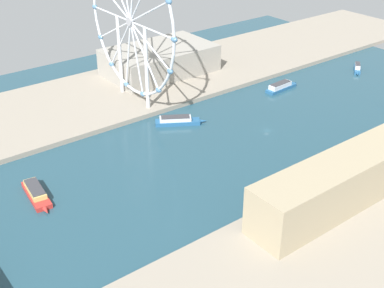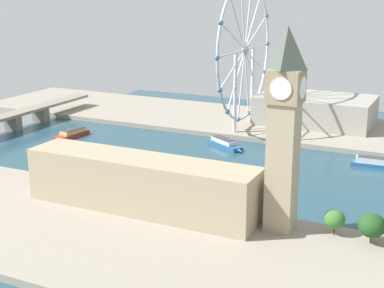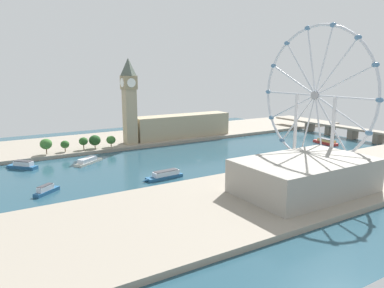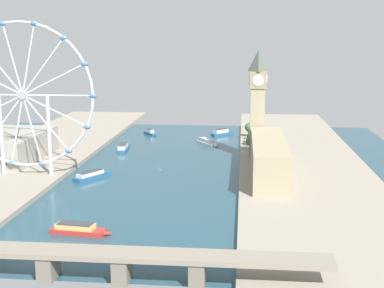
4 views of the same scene
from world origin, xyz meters
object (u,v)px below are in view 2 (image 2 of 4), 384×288
parliament_block (141,184)px  riverside_hall (315,110)px  tour_boat_4 (72,134)px  ferris_wheel (245,51)px  tour_boat_2 (375,163)px  tour_boat_3 (225,143)px  clock_tower (284,128)px

parliament_block → riverside_hall: parliament_block is taller
tour_boat_4 → ferris_wheel: bearing=130.0°
tour_boat_2 → riverside_hall: bearing=121.7°
riverside_hall → tour_boat_2: (-74.21, -52.97, -10.33)m
riverside_hall → tour_boat_4: (-95.55, 137.78, -10.45)m
tour_boat_4 → tour_boat_3: bearing=108.5°
parliament_block → tour_boat_2: size_ratio=3.42×
tour_boat_3 → riverside_hall: bearing=94.7°
tour_boat_2 → parliament_block: bearing=-128.7°
riverside_hall → tour_boat_2: bearing=-144.5°
tour_boat_3 → tour_boat_4: size_ratio=0.96×
parliament_block → tour_boat_4: bearing=49.3°
clock_tower → riverside_hall: size_ratio=1.02×
tour_boat_2 → tour_boat_3: bearing=175.7°
clock_tower → tour_boat_2: 118.95m
tour_boat_2 → tour_boat_3: (0.74, 90.20, -0.15)m
riverside_hall → tour_boat_4: size_ratio=2.52×
ferris_wheel → tour_boat_4: bearing=123.8°
parliament_block → riverside_hall: 192.00m
clock_tower → parliament_block: size_ratio=0.76×
parliament_block → tour_boat_4: size_ratio=3.36×
riverside_hall → tour_boat_2: 91.76m
parliament_block → clock_tower: bearing=-83.9°
parliament_block → riverside_hall: (189.96, -27.85, -1.97)m
clock_tower → tour_boat_4: (87.93, 170.38, -42.52)m
ferris_wheel → tour_boat_3: (-42.36, -4.35, -52.35)m
clock_tower → tour_boat_4: size_ratio=2.56×
ferris_wheel → tour_boat_2: bearing=-114.5°
clock_tower → riverside_hall: (183.47, 32.60, -32.07)m
ferris_wheel → tour_boat_2: 116.29m
riverside_hall → tour_boat_4: 167.99m
parliament_block → tour_boat_4: (94.41, 109.93, -12.42)m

